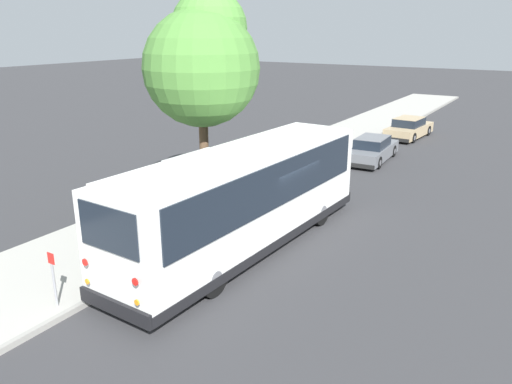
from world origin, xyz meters
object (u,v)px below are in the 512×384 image
street_tree (203,60)px  sign_post_far (98,254)px  shuttle_bus (245,194)px  sign_post_near (54,279)px  parked_sedan_gray (372,150)px  parked_sedan_tan (409,128)px

street_tree → sign_post_far: (-6.10, -1.06, -4.57)m
shuttle_bus → sign_post_near: bearing=163.8°
parked_sedan_gray → parked_sedan_tan: bearing=-2.7°
parked_sedan_tan → sign_post_far: sign_post_far is taller
parked_sedan_tan → sign_post_near: (-25.06, 1.52, 0.28)m
parked_sedan_tan → parked_sedan_gray: bearing=-175.6°
sign_post_far → street_tree: bearing=9.8°
parked_sedan_tan → street_tree: bearing=175.8°
shuttle_bus → parked_sedan_gray: shuttle_bus is taller
street_tree → sign_post_far: street_tree is taller
sign_post_near → shuttle_bus: bearing=-18.6°
shuttle_bus → sign_post_near: 5.93m
parked_sedan_tan → street_tree: size_ratio=0.60×
parked_sedan_gray → sign_post_near: sign_post_near is taller
parked_sedan_gray → parked_sedan_tan: size_ratio=1.01×
shuttle_bus → parked_sedan_gray: (12.62, 0.33, -1.19)m
parked_sedan_gray → sign_post_far: size_ratio=2.86×
street_tree → sign_post_near: size_ratio=5.52×
shuttle_bus → parked_sedan_tan: shuttle_bus is taller
shuttle_bus → parked_sedan_tan: (19.51, 0.35, -1.19)m
sign_post_far → shuttle_bus: bearing=-24.0°
shuttle_bus → parked_sedan_gray: size_ratio=2.29×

